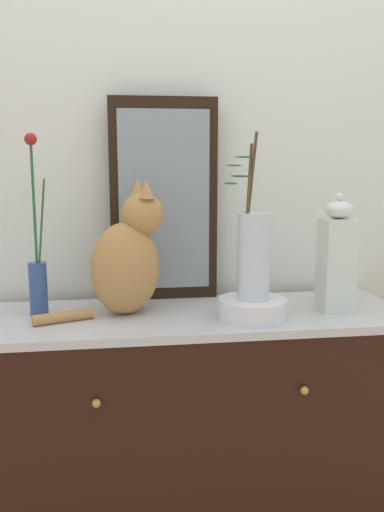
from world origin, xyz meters
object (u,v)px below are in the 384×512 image
(bowl_porcelain, at_px, (253,309))
(jar_lidded_porcelain, at_px, (337,257))
(vase_glass_clear, at_px, (253,253))
(vase_slim_green, at_px, (38,273))
(cat_sitting, at_px, (128,258))
(mirror_leaning, at_px, (164,200))
(sideboard, at_px, (192,433))

(bowl_porcelain, xyz_separation_m, jar_lidded_porcelain, (0.28, 0.05, 0.14))
(vase_glass_clear, distance_m, jar_lidded_porcelain, 0.29)
(vase_slim_green, bearing_deg, cat_sitting, -3.34)
(cat_sitting, height_order, vase_glass_clear, vase_glass_clear)
(mirror_leaning, xyz_separation_m, bowl_porcelain, (0.24, -0.27, -0.31))
(sideboard, xyz_separation_m, mirror_leaning, (-0.07, 0.19, 0.74))
(sideboard, xyz_separation_m, vase_slim_green, (-0.47, 0.04, 0.53))
(cat_sitting, xyz_separation_m, jar_lidded_porcelain, (0.65, -0.05, -0.01))
(mirror_leaning, xyz_separation_m, jar_lidded_porcelain, (0.52, -0.22, -0.17))
(sideboard, distance_m, bowl_porcelain, 0.47)
(sideboard, xyz_separation_m, vase_glass_clear, (0.17, -0.08, 0.60))
(mirror_leaning, relative_size, jar_lidded_porcelain, 1.81)
(cat_sitting, distance_m, vase_glass_clear, 0.38)
(vase_slim_green, relative_size, vase_glass_clear, 1.11)
(sideboard, distance_m, mirror_leaning, 0.76)
(sideboard, bearing_deg, cat_sitting, 172.23)
(bowl_porcelain, bearing_deg, sideboard, 155.12)
(jar_lidded_porcelain, bearing_deg, cat_sitting, 175.14)
(sideboard, distance_m, vase_slim_green, 0.71)
(vase_glass_clear, height_order, jar_lidded_porcelain, vase_glass_clear)
(sideboard, height_order, jar_lidded_porcelain, jar_lidded_porcelain)
(sideboard, distance_m, vase_glass_clear, 0.63)
(vase_glass_clear, bearing_deg, bowl_porcelain, -42.02)
(vase_glass_clear, relative_size, jar_lidded_porcelain, 1.33)
(vase_glass_clear, bearing_deg, cat_sitting, 163.91)
(mirror_leaning, relative_size, vase_slim_green, 1.23)
(mirror_leaning, xyz_separation_m, vase_glass_clear, (0.24, -0.27, -0.14))
(vase_slim_green, height_order, jar_lidded_porcelain, vase_slim_green)
(cat_sitting, xyz_separation_m, bowl_porcelain, (0.37, -0.11, -0.14))
(sideboard, xyz_separation_m, bowl_porcelain, (0.17, -0.08, 0.43))
(bowl_porcelain, xyz_separation_m, vase_glass_clear, (-0.00, 0.00, 0.17))
(cat_sitting, relative_size, vase_glass_clear, 0.84)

